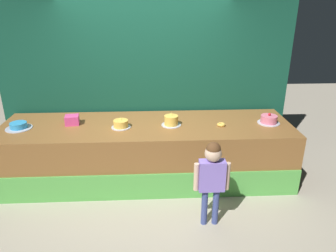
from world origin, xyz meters
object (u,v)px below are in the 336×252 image
Objects in this scene: donut at (221,125)px; cake_center_right at (171,121)px; child_figure at (212,173)px; cake_far_left at (19,126)px; cake_center_left at (121,124)px; pink_box at (72,120)px; cake_far_right at (269,120)px.

donut is 0.42× the size of cake_center_right.
child_figure is 2.71m from cake_far_left.
cake_center_left is 0.96× the size of cake_center_right.
pink_box is 0.72m from cake_center_left.
cake_far_right reaches higher than cake_far_left.
cake_far_left is (-0.70, -0.12, -0.03)m from pink_box.
child_figure reaches higher than donut.
child_figure reaches higher than cake_center_left.
pink_box is 1.40m from cake_center_right.
child_figure reaches higher than cake_far_right.
donut is 0.43× the size of cake_center_left.
donut is 0.33× the size of cake_far_left.
pink_box reaches higher than donut.
cake_far_right is (3.49, 0.02, 0.02)m from cake_far_left.
donut is 1.40m from cake_center_left.
cake_center_left reaches higher than pink_box.
child_figure is 3.84× the size of cake_center_right.
cake_far_right is (1.40, 0.01, -0.01)m from cake_center_right.
child_figure is at bearing -43.16° from cake_center_left.
cake_far_left is at bearing -179.63° from cake_center_right.
cake_far_left is 2.10m from cake_center_right.
pink_box is 0.60× the size of cake_far_right.
cake_far_right is at bearing 0.32° from cake_center_right.
cake_center_right is at bearing -179.68° from cake_far_right.
donut is 0.70m from cake_far_right.
donut is (0.31, 1.01, 0.18)m from child_figure.
cake_far_left is at bearing -169.87° from pink_box.
pink_box is at bearing 167.06° from cake_center_left.
pink_box is 0.71× the size of cake_center_left.
cake_center_left is (-1.40, 0.01, 0.03)m from donut.
cake_center_right is (0.70, 0.05, 0.02)m from cake_center_left.
cake_center_right is 1.40m from cake_far_right.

